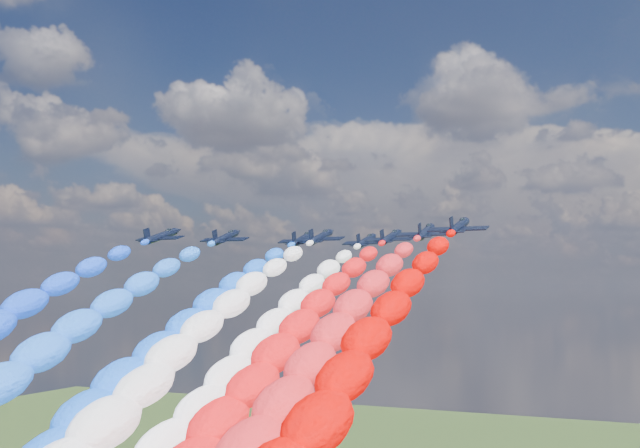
% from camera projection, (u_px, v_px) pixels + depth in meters
% --- Properties ---
extents(jet_0, '(9.08, 12.26, 5.65)m').
position_uv_depth(jet_0, '(162.00, 236.00, 138.47)').
color(jet_0, black).
extents(jet_1, '(9.50, 12.56, 5.65)m').
position_uv_depth(jet_1, '(226.00, 237.00, 142.39)').
color(jet_1, black).
extents(trail_1, '(7.17, 94.89, 48.12)m').
position_uv_depth(trail_1, '(21.00, 391.00, 96.34)').
color(trail_1, blue).
extents(jet_2, '(9.39, 12.48, 5.65)m').
position_uv_depth(jet_2, '(303.00, 239.00, 147.10)').
color(jet_2, black).
extents(trail_2, '(7.17, 94.89, 48.12)m').
position_uv_depth(trail_2, '(142.00, 386.00, 101.05)').
color(trail_2, blue).
extents(jet_3, '(8.81, 12.06, 5.65)m').
position_uv_depth(jet_3, '(321.00, 237.00, 140.80)').
color(jet_3, black).
extents(trail_3, '(7.17, 94.89, 48.12)m').
position_uv_depth(trail_3, '(158.00, 393.00, 94.74)').
color(trail_3, white).
extents(jet_4, '(8.82, 12.07, 5.65)m').
position_uv_depth(jet_4, '(366.00, 241.00, 152.72)').
color(jet_4, black).
extents(trail_4, '(7.17, 94.89, 48.12)m').
position_uv_depth(trail_4, '(241.00, 381.00, 106.67)').
color(trail_4, white).
extents(jet_5, '(9.21, 12.35, 5.65)m').
position_uv_depth(jet_5, '(391.00, 237.00, 141.51)').
color(jet_5, black).
extents(trail_5, '(7.17, 94.89, 48.12)m').
position_uv_depth(trail_5, '(263.00, 392.00, 95.46)').
color(trail_5, red).
extents(jet_6, '(9.43, 12.51, 5.65)m').
position_uv_depth(jet_6, '(426.00, 232.00, 127.59)').
color(jet_6, black).
extents(trail_6, '(7.17, 94.89, 48.12)m').
position_uv_depth(trail_6, '(296.00, 410.00, 81.53)').
color(trail_6, red).
extents(jet_7, '(8.92, 12.14, 5.65)m').
position_uv_depth(jet_7, '(459.00, 226.00, 116.18)').
color(jet_7, black).
extents(trail_7, '(7.17, 94.89, 48.12)m').
position_uv_depth(trail_7, '(330.00, 430.00, 70.13)').
color(trail_7, '#DF0300').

